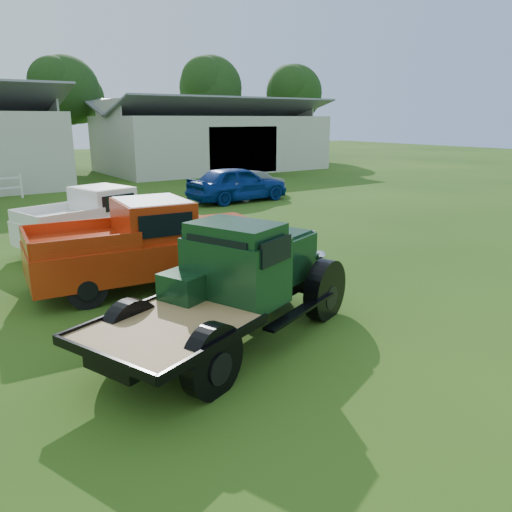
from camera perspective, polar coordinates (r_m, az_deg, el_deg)
ground at (r=9.79m, az=3.07°, el=-7.66°), size 120.00×120.00×0.00m
shed_right at (r=39.32m, az=-5.06°, el=13.58°), size 16.80×9.20×5.20m
tree_c at (r=41.46m, az=-20.79°, el=15.40°), size 5.40×5.40×9.00m
tree_d at (r=47.38m, az=-5.16°, el=16.79°), size 6.00×6.00×10.00m
tree_e at (r=50.25m, az=4.33°, el=16.45°), size 5.70×5.70×9.50m
vintage_flatbed at (r=8.68m, az=-2.72°, el=-3.20°), size 5.78×3.90×2.13m
red_pickup at (r=12.00m, az=-12.07°, el=1.55°), size 5.83×2.74×2.06m
white_pickup at (r=15.92m, az=-17.28°, el=4.15°), size 5.29×3.12×1.82m
misc_car_blue at (r=24.01m, az=-2.11°, el=8.26°), size 4.98×2.10×1.68m
misc_car_grey at (r=25.01m, az=-0.59°, el=8.21°), size 4.43×2.73×1.38m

